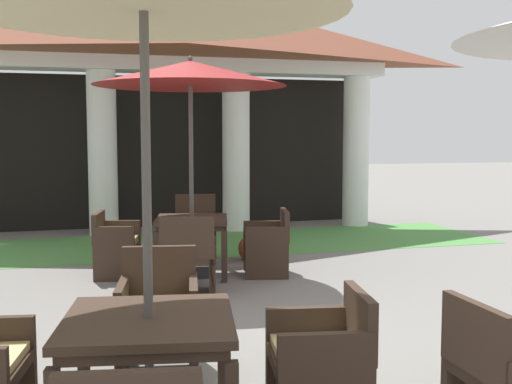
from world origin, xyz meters
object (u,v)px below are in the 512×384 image
(patio_chair_mid_right_west, at_px, (115,245))
(patio_chair_mid_right_east, at_px, (268,243))
(patio_chair_mid_left_east, at_px, (323,361))
(patio_umbrella_mid_right, at_px, (190,76))
(patio_chair_mid_right_south, at_px, (188,259))
(patio_table_mid_right, at_px, (192,226))
(terracotta_urn, at_px, (247,248))
(patio_chair_mid_left_north, at_px, (158,315))
(patio_chair_near_foreground_west, at_px, (505,377))
(patio_table_mid_left, at_px, (149,332))
(patio_chair_mid_right_north, at_px, (195,231))

(patio_chair_mid_right_west, xyz_separation_m, patio_chair_mid_right_east, (1.84, -0.38, -0.00))
(patio_chair_mid_left_east, relative_size, patio_umbrella_mid_right, 0.30)
(patio_chair_mid_left_east, bearing_deg, patio_chair_mid_right_south, 14.25)
(patio_table_mid_right, distance_m, patio_umbrella_mid_right, 1.83)
(terracotta_urn, bearing_deg, patio_table_mid_right, -139.76)
(patio_chair_mid_left_north, xyz_separation_m, patio_chair_mid_right_east, (1.66, 2.84, -0.02))
(patio_chair_near_foreground_west, xyz_separation_m, patio_chair_mid_right_west, (-1.93, 4.85, 0.01))
(patio_chair_mid_right_east, bearing_deg, patio_table_mid_left, 166.38)
(patio_chair_mid_right_west, bearing_deg, patio_chair_near_foreground_west, 33.50)
(patio_chair_mid_left_north, xyz_separation_m, patio_chair_mid_right_west, (-0.18, 3.22, -0.02))
(patio_chair_mid_right_south, distance_m, patio_chair_mid_right_east, 1.34)
(patio_table_mid_right, height_order, terracotta_urn, patio_table_mid_right)
(patio_table_mid_right, xyz_separation_m, patio_chair_mid_right_south, (-0.19, -0.93, -0.22))
(patio_chair_mid_left_north, distance_m, patio_chair_mid_right_west, 3.23)
(patio_umbrella_mid_right, bearing_deg, patio_chair_mid_right_north, 78.22)
(patio_table_mid_left, bearing_deg, patio_chair_mid_left_north, 80.88)
(patio_chair_mid_right_west, relative_size, terracotta_urn, 1.99)
(patio_chair_mid_right_south, height_order, patio_chair_mid_right_east, patio_chair_mid_right_south)
(patio_umbrella_mid_right, xyz_separation_m, patio_chair_mid_right_west, (-0.92, 0.19, -2.05))
(patio_chair_mid_right_north, bearing_deg, patio_chair_mid_left_north, 88.50)
(patio_chair_near_foreground_west, relative_size, patio_umbrella_mid_right, 0.31)
(patio_table_mid_right, height_order, patio_chair_mid_right_north, patio_chair_mid_right_north)
(patio_umbrella_mid_right, bearing_deg, patio_table_mid_left, -102.60)
(patio_umbrella_mid_right, distance_m, patio_chair_mid_right_west, 2.26)
(patio_chair_near_foreground_west, distance_m, patio_chair_mid_left_north, 2.39)
(patio_chair_near_foreground_west, distance_m, patio_table_mid_right, 4.77)
(patio_chair_near_foreground_west, relative_size, patio_table_mid_right, 0.81)
(patio_chair_mid_left_north, relative_size, patio_umbrella_mid_right, 0.33)
(patio_chair_mid_right_south, height_order, terracotta_urn, patio_chair_mid_right_south)
(patio_table_mid_left, xyz_separation_m, patio_chair_mid_left_east, (1.00, -0.16, -0.21))
(patio_chair_mid_left_east, bearing_deg, patio_table_mid_right, 10.48)
(patio_chair_mid_left_east, xyz_separation_m, patio_table_mid_right, (-0.10, 4.20, 0.22))
(patio_chair_mid_left_east, height_order, patio_chair_mid_right_north, patio_chair_mid_right_north)
(patio_chair_mid_left_north, bearing_deg, patio_chair_mid_right_west, -77.67)
(patio_chair_mid_right_west, height_order, terracotta_urn, patio_chair_mid_right_west)
(patio_table_mid_left, relative_size, terracotta_urn, 2.76)
(patio_table_mid_left, xyz_separation_m, patio_chair_mid_right_west, (-0.02, 4.23, -0.22))
(patio_chair_mid_left_east, distance_m, terracotta_urn, 5.02)
(patio_umbrella_mid_right, xyz_separation_m, patio_chair_mid_right_north, (0.19, 0.93, -2.04))
(patio_chair_mid_right_east, bearing_deg, patio_chair_mid_right_west, 90.00)
(patio_chair_mid_right_east, bearing_deg, patio_chair_mid_left_north, 161.39)
(patio_chair_mid_left_north, bearing_deg, terracotta_urn, -104.23)
(patio_chair_mid_right_west, relative_size, patio_chair_mid_right_east, 0.99)
(patio_table_mid_left, relative_size, patio_chair_mid_right_south, 1.25)
(patio_umbrella_mid_right, bearing_deg, patio_chair_mid_left_north, -103.74)
(patio_chair_mid_left_east, bearing_deg, patio_chair_mid_right_east, -2.49)
(patio_table_mid_right, xyz_separation_m, terracotta_urn, (0.89, 0.76, -0.45))
(patio_umbrella_mid_right, distance_m, patio_chair_mid_right_north, 2.25)
(patio_chair_mid_right_north, xyz_separation_m, patio_chair_mid_right_west, (-1.12, -0.74, -0.01))
(patio_chair_mid_left_east, relative_size, patio_chair_mid_left_north, 0.92)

